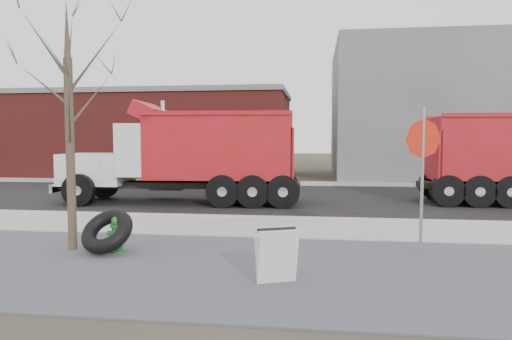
# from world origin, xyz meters

# --- Properties ---
(ground) EXTENTS (120.00, 120.00, 0.00)m
(ground) POSITION_xyz_m (0.00, 0.00, 0.00)
(ground) COLOR #383328
(ground) RESTS_ON ground
(gravel_verge) EXTENTS (60.00, 5.00, 0.03)m
(gravel_verge) POSITION_xyz_m (0.00, -3.50, 0.01)
(gravel_verge) COLOR slate
(gravel_verge) RESTS_ON ground
(sidewalk) EXTENTS (60.00, 2.50, 0.06)m
(sidewalk) POSITION_xyz_m (0.00, 0.25, 0.03)
(sidewalk) COLOR #9E9B93
(sidewalk) RESTS_ON ground
(curb) EXTENTS (60.00, 0.15, 0.11)m
(curb) POSITION_xyz_m (0.00, 1.55, 0.06)
(curb) COLOR #9E9B93
(curb) RESTS_ON ground
(road) EXTENTS (60.00, 9.40, 0.02)m
(road) POSITION_xyz_m (0.00, 6.30, 0.01)
(road) COLOR black
(road) RESTS_ON ground
(far_sidewalk) EXTENTS (60.00, 2.00, 0.06)m
(far_sidewalk) POSITION_xyz_m (0.00, 12.00, 0.03)
(far_sidewalk) COLOR #9E9B93
(far_sidewalk) RESTS_ON ground
(building_grey) EXTENTS (12.00, 10.00, 8.00)m
(building_grey) POSITION_xyz_m (9.00, 18.00, 4.00)
(building_grey) COLOR slate
(building_grey) RESTS_ON ground
(building_brick) EXTENTS (20.20, 8.20, 5.30)m
(building_brick) POSITION_xyz_m (-10.00, 17.00, 2.65)
(building_brick) COLOR maroon
(building_brick) RESTS_ON ground
(bare_tree) EXTENTS (3.20, 3.20, 5.20)m
(bare_tree) POSITION_xyz_m (-3.20, -2.60, 3.30)
(bare_tree) COLOR #382D23
(bare_tree) RESTS_ON ground
(fire_hydrant) EXTENTS (0.44, 0.43, 0.77)m
(fire_hydrant) POSITION_xyz_m (-2.20, -2.63, 0.35)
(fire_hydrant) COLOR #245F32
(fire_hydrant) RESTS_ON ground
(truck_tire) EXTENTS (1.26, 1.21, 0.93)m
(truck_tire) POSITION_xyz_m (-2.34, -2.79, 0.47)
(truck_tire) COLOR black
(truck_tire) RESTS_ON ground
(stop_sign) EXTENTS (0.76, 0.35, 3.00)m
(stop_sign) POSITION_xyz_m (4.02, -1.87, 2.03)
(stop_sign) COLOR gray
(stop_sign) RESTS_ON ground
(sandwich_board) EXTENTS (0.75, 0.62, 0.90)m
(sandwich_board) POSITION_xyz_m (1.24, -4.25, 0.48)
(sandwich_board) COLOR silver
(sandwich_board) RESTS_ON ground
(dump_truck_red_b) EXTENTS (8.61, 2.95, 3.61)m
(dump_truck_red_b) POSITION_xyz_m (-2.62, 4.52, 1.84)
(dump_truck_red_b) COLOR black
(dump_truck_red_b) RESTS_ON ground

